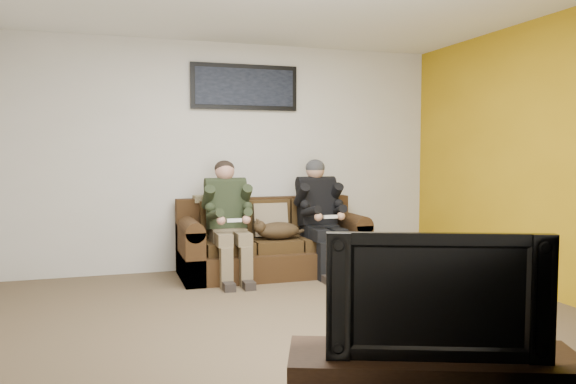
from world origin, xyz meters
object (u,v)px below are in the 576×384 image
object	(u,v)px
person_left	(228,214)
person_right	(320,210)
framed_poster	(245,87)
cat	(277,230)
sofa	(271,245)
television	(434,292)

from	to	relation	value
person_left	person_right	xyz separation A→B (m)	(1.04, 0.00, 0.00)
person_right	framed_poster	xyz separation A→B (m)	(-0.72, 0.56, 1.40)
cat	framed_poster	bearing A→B (deg)	108.97
sofa	cat	size ratio (longest dim) A/B	3.08
framed_poster	person_left	bearing A→B (deg)	-119.73
sofa	person_right	world-z (taller)	person_right
person_right	television	size ratio (longest dim) A/B	1.27
person_left	person_right	world-z (taller)	person_right
cat	television	world-z (taller)	television
sofa	television	size ratio (longest dim) A/B	2.04
person_left	cat	size ratio (longest dim) A/B	1.92
person_right	framed_poster	size ratio (longest dim) A/B	1.02
person_right	cat	bearing A→B (deg)	-176.05
sofa	person_right	size ratio (longest dim) A/B	1.60
cat	framed_poster	size ratio (longest dim) A/B	0.53
television	cat	bearing A→B (deg)	106.08
person_left	television	size ratio (longest dim) A/B	1.27
sofa	television	distance (m)	3.80
person_left	cat	distance (m)	0.56
sofa	television	xyz separation A→B (m)	(-0.30, -3.77, 0.39)
framed_poster	television	distance (m)	4.39
television	sofa	bearing A→B (deg)	106.43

